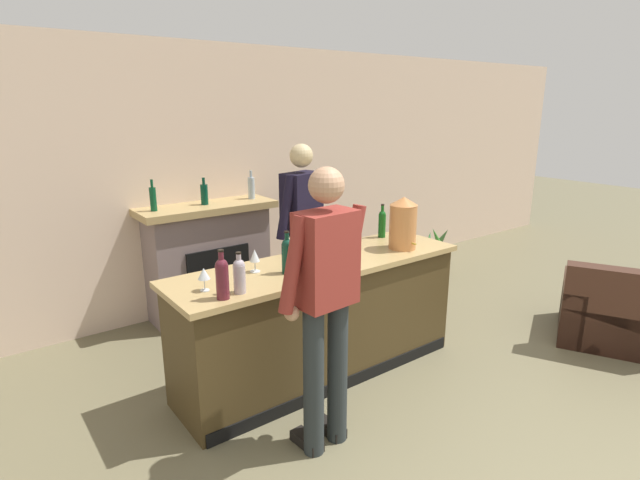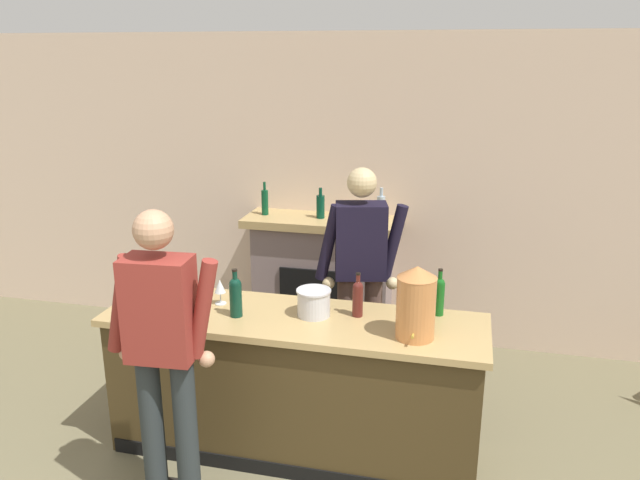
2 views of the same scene
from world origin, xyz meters
name	(u,v)px [view 2 (image 2 of 2)]	position (x,y,z in m)	size (l,w,h in m)	color
wall_back_panel	(375,192)	(0.00, 3.96, 1.38)	(12.00, 0.07, 2.75)	beige
bar_counter	(294,384)	(-0.22, 2.05, 0.48)	(2.44, 0.70, 0.97)	#413219
fireplace_stone	(323,280)	(-0.42, 3.69, 0.60)	(1.37, 0.52, 1.48)	slate
person_customer	(164,354)	(-0.73, 1.31, 1.01)	(0.66, 0.32, 1.82)	#262C2D
person_bartender	(360,278)	(0.09, 2.74, 1.01)	(0.65, 0.37, 1.81)	brown
copper_dispenser	(416,302)	(0.56, 1.93, 1.19)	(0.23, 0.27, 0.44)	#C17941
ice_bucket_steel	(314,303)	(-0.10, 2.10, 1.05)	(0.22, 0.22, 0.17)	silver
wine_bottle_chardonnay_pale	(358,297)	(0.18, 2.16, 1.09)	(0.07, 0.07, 0.29)	#501C17
wine_bottle_port_short	(439,295)	(0.68, 2.30, 1.10)	(0.07, 0.07, 0.31)	#135819
wine_bottle_rose_blush	(158,299)	(-1.03, 1.83, 1.09)	(0.08, 0.08, 0.28)	#B1A9B4
wine_bottle_cabernet_heavy	(236,295)	(-0.57, 1.97, 1.11)	(0.08, 0.08, 0.31)	#0C3325
wine_bottle_riesling_slim	(137,296)	(-1.17, 1.81, 1.11)	(0.08, 0.08, 0.32)	#571D29
wine_glass_mid_counter	(220,287)	(-0.75, 2.14, 1.08)	(0.08, 0.08, 0.17)	silver
wine_glass_near_bucket	(148,289)	(-1.20, 2.00, 1.08)	(0.08, 0.08, 0.16)	silver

